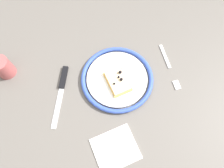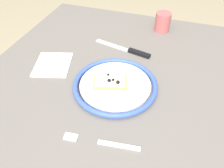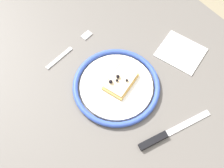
% 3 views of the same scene
% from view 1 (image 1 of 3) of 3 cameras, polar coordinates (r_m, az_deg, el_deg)
% --- Properties ---
extents(ground_plane, '(6.00, 6.00, 0.00)m').
position_cam_1_polar(ground_plane, '(1.49, 1.21, -10.21)').
color(ground_plane, gray).
extents(dining_table, '(1.09, 0.96, 0.75)m').
position_cam_1_polar(dining_table, '(0.86, 2.07, -0.48)').
color(dining_table, '#5B5651').
rests_on(dining_table, ground_plane).
extents(plate, '(0.27, 0.27, 0.02)m').
position_cam_1_polar(plate, '(0.77, 1.43, 1.54)').
color(plate, white).
rests_on(plate, dining_table).
extents(pizza_slice_near, '(0.10, 0.12, 0.03)m').
position_cam_1_polar(pizza_slice_near, '(0.75, 1.61, 0.78)').
color(pizza_slice_near, tan).
rests_on(pizza_slice_near, plate).
extents(knife, '(0.07, 0.24, 0.01)m').
position_cam_1_polar(knife, '(0.79, -13.77, -0.35)').
color(knife, silver).
rests_on(knife, dining_table).
extents(fork, '(0.04, 0.20, 0.00)m').
position_cam_1_polar(fork, '(0.83, 15.69, 4.68)').
color(fork, silver).
rests_on(fork, dining_table).
extents(cup, '(0.07, 0.07, 0.08)m').
position_cam_1_polar(cup, '(0.86, -28.12, 4.13)').
color(cup, '#A54C4C').
rests_on(cup, dining_table).
extents(napkin, '(0.17, 0.16, 0.00)m').
position_cam_1_polar(napkin, '(0.71, 0.96, -17.64)').
color(napkin, white).
rests_on(napkin, dining_table).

